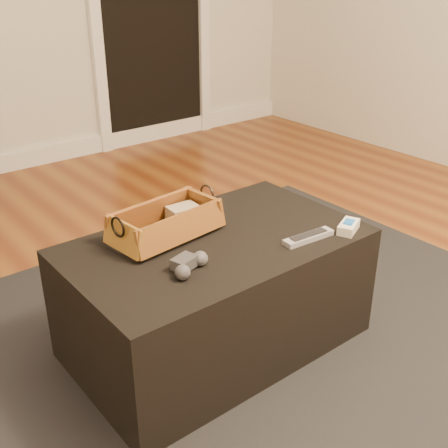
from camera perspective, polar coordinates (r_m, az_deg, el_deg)
floor at (r=1.84m, az=5.66°, el=-19.36°), size 5.00×5.50×0.01m
door_jamb_left at (r=4.05m, az=-13.18°, el=21.13°), size 0.08×0.05×2.05m
area_rug at (r=2.08m, az=0.09°, el=-12.62°), size 2.60×2.00×0.01m
ottoman at (r=1.98m, az=-0.82°, el=-7.01°), size 1.00×0.60×0.42m
tv_remote at (r=1.88m, az=-6.05°, el=-0.93°), size 0.21×0.09×0.02m
cloth_bundle at (r=1.97m, az=-4.18°, el=1.05°), size 0.11×0.08×0.06m
wicker_basket at (r=1.89m, az=-5.91°, el=-0.03°), size 0.40×0.24×0.13m
game_controller at (r=1.69m, az=-3.60°, el=-4.10°), size 0.15×0.11×0.05m
silver_remote at (r=1.90m, az=8.58°, el=-1.32°), size 0.20×0.06×0.02m
cream_gadget at (r=1.98m, az=12.53°, el=-0.27°), size 0.12×0.09×0.04m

